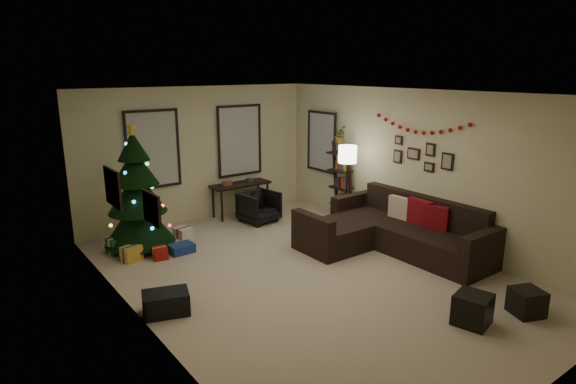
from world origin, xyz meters
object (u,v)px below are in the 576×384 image
(christmas_tree, at_px, (137,197))
(desk_chair, at_px, (259,207))
(sofa, at_px, (391,233))
(bookshelf, at_px, (342,182))
(desk, at_px, (241,187))

(christmas_tree, xyz_separation_m, desk_chair, (2.46, 0.00, -0.60))
(sofa, relative_size, bookshelf, 1.82)
(sofa, distance_m, desk, 3.45)
(sofa, xyz_separation_m, desk, (-1.02, 3.28, 0.31))
(christmas_tree, distance_m, sofa, 4.38)
(christmas_tree, height_order, bookshelf, christmas_tree)
(sofa, bearing_deg, christmas_tree, 142.66)
(bookshelf, bearing_deg, christmas_tree, 167.79)
(desk_chair, bearing_deg, sofa, -77.73)
(sofa, height_order, desk, sofa)
(christmas_tree, height_order, desk, christmas_tree)
(desk_chair, bearing_deg, desk, 84.52)
(christmas_tree, height_order, desk_chair, christmas_tree)
(sofa, bearing_deg, desk, 107.18)
(sofa, relative_size, desk_chair, 4.59)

